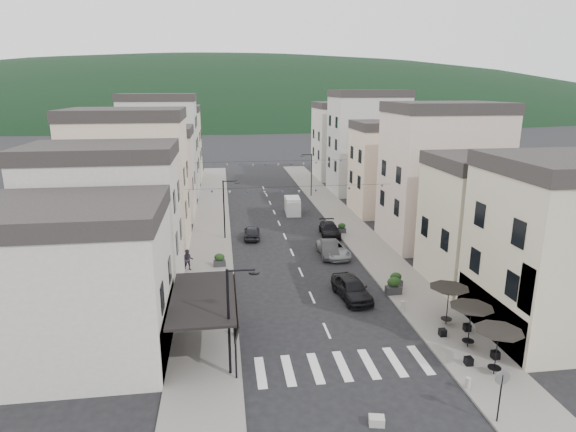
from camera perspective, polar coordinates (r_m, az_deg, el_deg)
name	(u,v)px	position (r m, az deg, el deg)	size (l,w,h in m)	color
ground	(352,388)	(26.15, 7.61, -19.53)	(700.00, 700.00, 0.00)	black
sidewalk_left	(212,223)	(54.72, -9.02, -0.80)	(4.00, 76.00, 0.12)	slate
sidewalk_right	(342,218)	(56.38, 6.40, -0.24)	(4.00, 76.00, 0.12)	slate
hill_backdrop	(229,111)	(321.09, -6.97, 12.23)	(640.00, 360.00, 70.00)	black
boutique_building	(53,292)	(29.37, -26.07, -8.13)	(12.00, 8.00, 8.00)	#B4B0A5
bistro_building	(572,255)	(33.65, 30.58, -4.05)	(10.00, 8.00, 10.00)	beige
boutique_awning	(207,298)	(28.23, -9.52, -9.62)	(3.77, 7.50, 3.28)	black
buildings_row_left	(151,163)	(59.66, -15.95, 6.07)	(10.20, 54.16, 14.00)	#B4B0A5
buildings_row_right	(389,158)	(61.48, 11.89, 6.76)	(10.20, 54.16, 14.50)	beige
cafe_terrace	(471,312)	(29.97, 20.89, -10.53)	(2.50, 8.10, 2.53)	black
streetlamp_left_near	(234,311)	(25.24, -6.44, -11.12)	(1.70, 0.56, 6.00)	black
streetlamp_left_far	(227,203)	(47.98, -7.29, 1.52)	(1.70, 0.56, 6.00)	black
streetlamp_right_far	(309,170)	(66.71, 2.56, 5.41)	(1.70, 0.56, 6.00)	black
traffic_sign	(501,386)	(24.57, 23.96, -17.95)	(0.70, 0.07, 2.70)	black
bollards	(329,328)	(30.49, 4.84, -13.14)	(11.66, 10.26, 0.60)	gray
bunting_near	(291,190)	(44.08, 0.30, 3.05)	(19.00, 0.28, 0.62)	black
bunting_far	(272,164)	(59.71, -1.90, 6.19)	(19.00, 0.28, 0.62)	black
parked_car_a	(352,288)	(35.32, 7.55, -8.45)	(1.88, 4.68, 1.59)	black
parked_car_b	(329,249)	(43.69, 4.91, -3.87)	(1.47, 4.21, 1.39)	#2F2F31
parked_car_c	(333,249)	(43.70, 5.38, -3.93)	(2.18, 4.73, 1.31)	gray
parked_car_d	(330,229)	(49.61, 4.96, -1.60)	(1.84, 4.52, 1.31)	black
parked_car_e	(252,232)	(48.64, -4.29, -1.92)	(1.56, 3.88, 1.32)	black
delivery_van	(292,205)	(58.22, 0.53, 1.30)	(1.95, 4.36, 2.04)	silver
pedestrian_a	(231,282)	(35.67, -6.77, -7.83)	(0.64, 0.42, 1.76)	black
pedestrian_b	(188,260)	(40.65, -11.76, -5.12)	(0.87, 0.68, 1.80)	#26212C
concrete_block_c	(377,421)	(23.95, 10.46, -22.76)	(0.70, 0.50, 0.40)	#A5A49D
planter_la	(227,280)	(36.93, -7.21, -7.48)	(1.16, 0.69, 1.26)	#303133
planter_lb	(220,260)	(41.23, -8.12, -5.18)	(1.05, 0.65, 1.11)	#2A2B2D
planter_ra	(394,286)	(36.38, 12.42, -8.07)	(1.16, 0.66, 1.27)	#2A2A2C
planter_rb	(396,280)	(37.65, 12.64, -7.39)	(1.12, 0.80, 1.13)	#323235
planter_rc	(342,228)	(50.39, 6.39, -1.42)	(1.03, 0.73, 1.04)	#2E2E30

